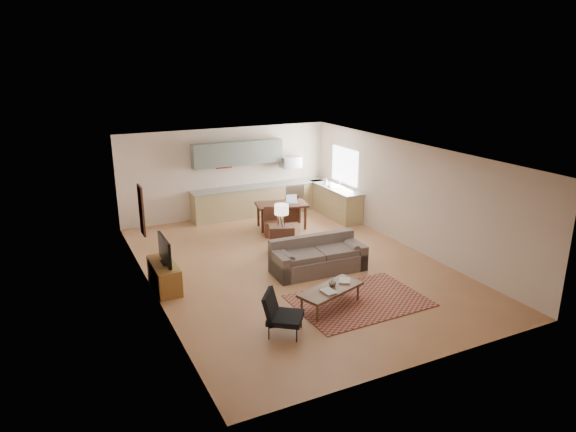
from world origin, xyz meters
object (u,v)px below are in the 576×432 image
sofa (318,255)px  dining_table (281,216)px  armchair (285,314)px  console_table (282,240)px  coffee_table (331,298)px  tv_credenza (164,276)px

sofa → dining_table: sofa is taller
armchair → console_table: (1.62, 3.57, -0.04)m
sofa → armchair: 2.88m
sofa → coffee_table: sofa is taller
coffee_table → dining_table: 5.02m
tv_credenza → dining_table: size_ratio=0.86×
tv_credenza → console_table: console_table is taller
sofa → tv_credenza: sofa is taller
coffee_table → dining_table: dining_table is taller
coffee_table → tv_credenza: tv_credenza is taller
console_table → dining_table: bearing=85.1°
coffee_table → console_table: 3.09m
sofa → tv_credenza: 3.43m
tv_credenza → armchair: bearing=-62.3°
armchair → tv_credenza: armchair is taller
armchair → tv_credenza: bearing=64.4°
coffee_table → console_table: size_ratio=1.96×
sofa → coffee_table: size_ratio=1.59×
console_table → coffee_table: bearing=-77.0°
armchair → console_table: bearing=12.2°
armchair → console_table: armchair is taller
tv_credenza → console_table: (3.10, 0.75, 0.07)m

